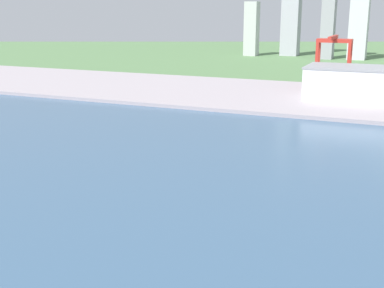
# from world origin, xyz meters

# --- Properties ---
(ground_plane) EXTENTS (2400.00, 2400.00, 0.00)m
(ground_plane) POSITION_xyz_m (0.00, 300.00, 0.00)
(ground_plane) COLOR #537849
(water_bay) EXTENTS (840.00, 360.00, 0.15)m
(water_bay) POSITION_xyz_m (0.00, 240.00, 0.07)
(water_bay) COLOR #385675
(water_bay) RESTS_ON ground
(industrial_pier) EXTENTS (840.00, 140.00, 2.50)m
(industrial_pier) POSITION_xyz_m (0.00, 490.00, 1.25)
(industrial_pier) COLOR #9F949A
(industrial_pier) RESTS_ON ground
(port_crane_red) EXTENTS (26.57, 36.24, 40.68)m
(port_crane_red) POSITION_xyz_m (-23.15, 535.07, 31.75)
(port_crane_red) COLOR #B72D23
(port_crane_red) RESTS_ON industrial_pier
(warehouse_main) EXTENTS (65.18, 40.69, 22.75)m
(warehouse_main) POSITION_xyz_m (-0.75, 486.16, 13.90)
(warehouse_main) COLOR white
(warehouse_main) RESTS_ON industrial_pier
(distant_skyline) EXTENTS (362.09, 60.27, 159.90)m
(distant_skyline) POSITION_xyz_m (-13.12, 820.51, 62.15)
(distant_skyline) COLOR #BABDBB
(distant_skyline) RESTS_ON ground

